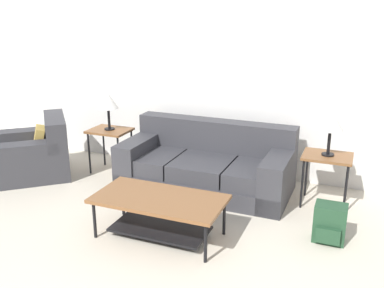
% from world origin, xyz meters
% --- Properties ---
extents(wall_back, '(9.19, 0.06, 2.60)m').
position_xyz_m(wall_back, '(0.00, 4.14, 1.30)').
color(wall_back, white).
rests_on(wall_back, ground_plane).
extents(couch, '(2.12, 1.01, 0.82)m').
position_xyz_m(couch, '(-0.42, 3.46, 0.29)').
color(couch, '#38383D').
rests_on(couch, ground_plane).
extents(armchair, '(1.35, 1.35, 0.80)m').
position_xyz_m(armchair, '(-2.77, 3.01, 0.29)').
color(armchair, '#38383D').
rests_on(armchair, ground_plane).
extents(coffee_table, '(1.30, 0.66, 0.42)m').
position_xyz_m(coffee_table, '(-0.43, 2.13, 0.32)').
color(coffee_table, brown).
rests_on(coffee_table, ground_plane).
extents(side_table_left, '(0.55, 0.44, 0.61)m').
position_xyz_m(side_table_left, '(-1.86, 3.50, 0.54)').
color(side_table_left, brown).
rests_on(side_table_left, ground_plane).
extents(side_table_right, '(0.55, 0.44, 0.61)m').
position_xyz_m(side_table_right, '(1.03, 3.50, 0.54)').
color(side_table_right, brown).
rests_on(side_table_right, ground_plane).
extents(table_lamp_left, '(0.28, 0.28, 0.51)m').
position_xyz_m(table_lamp_left, '(-1.86, 3.50, 1.01)').
color(table_lamp_left, black).
rests_on(table_lamp_left, side_table_left).
extents(table_lamp_right, '(0.28, 0.28, 0.51)m').
position_xyz_m(table_lamp_right, '(1.03, 3.50, 1.01)').
color(table_lamp_right, black).
rests_on(table_lamp_right, side_table_right).
extents(backpack, '(0.31, 0.30, 0.38)m').
position_xyz_m(backpack, '(1.16, 2.67, 0.19)').
color(backpack, '#23472D').
rests_on(backpack, ground_plane).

